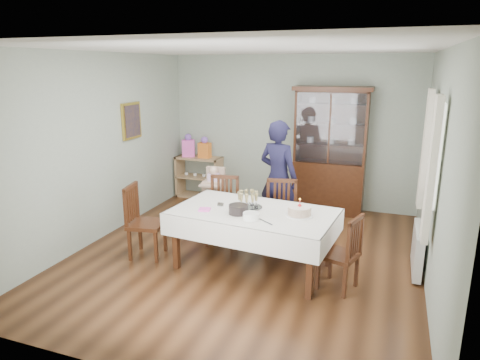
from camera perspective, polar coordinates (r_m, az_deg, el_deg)
The scene contains 25 objects.
floor at distance 5.91m, azimuth 0.71°, elevation -10.08°, with size 5.00×5.00×0.00m, color #593319.
room_shell at distance 5.91m, azimuth 2.48°, elevation 7.21°, with size 5.00×5.00×5.00m.
dining_table at distance 5.46m, azimuth 1.80°, elevation -7.85°, with size 2.10×1.34×0.76m.
china_cabinet at distance 7.51m, azimuth 11.91°, elevation 4.07°, with size 1.30×0.48×2.18m.
sideboard at distance 8.40m, azimuth -5.44°, elevation 0.41°, with size 0.90×0.38×0.80m.
picture_frame at distance 7.13m, azimuth -14.28°, elevation 7.65°, with size 0.04×0.48×0.58m, color gold.
window at distance 5.46m, azimuth 24.52°, elevation 3.59°, with size 0.04×1.02×1.22m, color white.
curtain_left at distance 4.87m, azimuth 24.18°, elevation 1.18°, with size 0.07×0.30×1.55m, color silver.
curtain_right at distance 6.08m, azimuth 23.46°, elevation 3.78°, with size 0.07×0.30×1.55m, color silver.
radiator at distance 5.81m, azimuth 22.59°, elevation -8.53°, with size 0.10×0.80×0.55m, color white.
chair_far_left at distance 6.22m, azimuth -2.37°, elevation -5.88°, with size 0.50×0.50×0.97m.
chair_far_right at distance 5.98m, azimuth 5.37°, elevation -6.78°, with size 0.52×0.52×0.99m.
chair_end_left at distance 5.94m, azimuth -12.41°, elevation -7.21°, with size 0.52×0.52×0.99m.
chair_end_right at distance 5.13m, azimuth 13.07°, elevation -11.23°, with size 0.51×0.51×0.90m.
woman at distance 6.46m, azimuth 5.12°, elevation 0.29°, with size 0.64×0.42×1.75m, color black.
high_chair at distance 6.98m, azimuth -3.49°, elevation -2.83°, with size 0.45×0.45×0.95m.
champagne_tray at distance 5.39m, azimuth 1.07°, elevation -3.09°, with size 0.36×0.36×0.22m.
birthday_cake at distance 5.17m, azimuth 7.93°, elevation -4.15°, with size 0.32×0.32×0.22m.
plate_stack_dark at distance 5.20m, azimuth -0.23°, elevation -3.93°, with size 0.23×0.23×0.11m, color black.
plate_stack_white at distance 5.02m, azimuth 1.48°, elevation -4.84°, with size 0.19×0.19×0.08m, color white.
napkin_stack at distance 5.36m, azimuth -4.75°, elevation -3.93°, with size 0.14×0.14×0.02m, color #FF5DCD.
cutlery at distance 5.56m, azimuth -2.95°, elevation -3.23°, with size 0.10×0.15×0.01m, color silver, non-canonical shape.
cake_knife at distance 4.95m, azimuth 3.42°, elevation -5.58°, with size 0.25×0.02×0.01m, color silver.
gift_bag_pink at distance 8.34m, azimuth -6.90°, elevation 4.46°, with size 0.28×0.24×0.44m.
gift_bag_orange at distance 8.20m, azimuth -4.74°, elevation 4.23°, with size 0.23×0.17×0.41m.
Camera 1 is at (1.75, -5.06, 2.50)m, focal length 32.00 mm.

